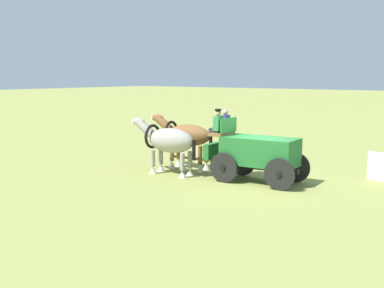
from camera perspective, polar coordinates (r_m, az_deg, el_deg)
name	(u,v)px	position (r m, az deg, el deg)	size (l,w,h in m)	color
ground_plane	(259,182)	(17.81, 8.16, -4.62)	(220.00, 220.00, 0.00)	olive
show_wagon	(256,151)	(17.66, 7.73, -0.90)	(5.70, 1.89, 2.71)	#236B2D
draft_horse_near	(168,141)	(18.86, -2.88, 0.34)	(3.12, 1.15, 2.21)	#9E998E
draft_horse_off	(186,136)	(19.92, -0.72, 0.94)	(3.11, 1.06, 2.28)	brown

